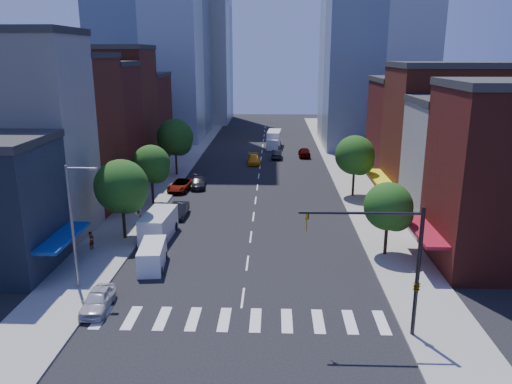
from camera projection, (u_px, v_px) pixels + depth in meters
ground at (243, 298)px, 34.76m from camera, size 220.00×220.00×0.00m
sidewalk_left at (175, 168)px, 73.70m from camera, size 5.00×120.00×0.15m
sidewalk_right at (345, 170)px, 72.82m from camera, size 5.00×120.00×0.15m
crosswalk at (240, 320)px, 31.87m from camera, size 19.00×3.00×0.01m
bldg_left_1 at (17, 140)px, 44.65m from camera, size 12.00×8.00×18.00m
bldg_left_2 at (58, 136)px, 53.10m from camera, size 12.00×9.00×16.00m
bldg_left_3 at (87, 129)px, 61.42m from camera, size 12.00×8.00×15.00m
bldg_left_4 at (108, 113)px, 69.34m from camera, size 12.00×9.00×17.00m
bldg_left_5 at (129, 119)px, 79.02m from camera, size 12.00×10.00×13.00m
bldg_right_1 at (475, 169)px, 46.87m from camera, size 12.00×8.00×12.00m
bldg_right_2 at (445, 137)px, 55.13m from camera, size 12.00×10.00×15.00m
bldg_right_3 at (419, 133)px, 65.03m from camera, size 12.00×10.00×13.00m
tower_far_w at (192, 4)px, 119.39m from camera, size 18.00×18.00×56.00m
traffic_signal at (408, 272)px, 28.97m from camera, size 7.24×2.24×8.00m
streetlight at (74, 220)px, 34.73m from camera, size 2.25×0.25×9.00m
tree_left_near at (123, 188)px, 44.38m from camera, size 4.80×4.80×7.30m
tree_left_mid at (152, 165)px, 55.06m from camera, size 4.20×4.20×6.65m
tree_left_far at (176, 139)px, 68.36m from camera, size 5.00×5.00×7.75m
tree_right_near at (390, 208)px, 40.86m from camera, size 4.00×4.00×6.20m
tree_right_far at (356, 157)px, 58.02m from camera, size 4.60×4.60×7.20m
parked_car_front at (98, 300)px, 32.98m from camera, size 1.83×4.16×1.39m
parked_car_second at (179, 210)px, 52.03m from camera, size 1.54×4.29×1.41m
parked_car_third at (180, 185)px, 61.81m from camera, size 2.92×5.25×1.39m
parked_car_rear at (198, 183)px, 63.13m from camera, size 2.33×4.73×1.32m
cargo_van_near at (152, 256)px, 39.43m from camera, size 2.25×4.68×1.93m
cargo_van_far at (158, 226)px, 45.74m from camera, size 2.59×5.81×2.43m
taxi at (254, 159)px, 77.03m from camera, size 2.29×4.93×1.39m
traffic_car_oncoming at (277, 154)px, 80.92m from camera, size 1.72×4.45×1.44m
traffic_car_far at (304, 152)px, 82.20m from camera, size 1.86×4.61×1.57m
box_truck at (274, 140)px, 90.18m from camera, size 2.74×7.54×2.98m
pedestrian_near at (91, 240)px, 42.89m from camera, size 0.49×0.64×1.57m
pedestrian_far at (138, 214)px, 49.47m from camera, size 0.86×1.00×1.77m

